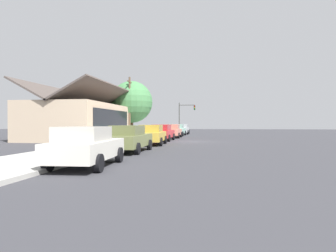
{
  "coord_description": "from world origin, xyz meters",
  "views": [
    {
      "loc": [
        -28.01,
        -2.22,
        1.72
      ],
      "look_at": [
        0.44,
        2.16,
        1.45
      ],
      "focal_mm": 31.83,
      "sensor_mm": 36.0,
      "label": 1
    }
  ],
  "objects_px": {
    "car_olive": "(129,138)",
    "car_silver": "(183,129)",
    "shade_tree": "(132,102)",
    "utility_pole_wooden": "(130,106)",
    "traffic_light_main": "(185,113)",
    "car_cherry": "(162,132)",
    "car_mustard": "(152,135)",
    "car_seafoam": "(178,130)",
    "fire_hydrant_red": "(126,140)",
    "car_coral": "(172,131)",
    "car_ivory": "(86,146)"
  },
  "relations": [
    {
      "from": "car_silver",
      "to": "traffic_light_main",
      "type": "bearing_deg",
      "value": -2.49
    },
    {
      "from": "car_seafoam",
      "to": "utility_pole_wooden",
      "type": "relative_size",
      "value": 0.66
    },
    {
      "from": "car_olive",
      "to": "car_coral",
      "type": "height_order",
      "value": "same"
    },
    {
      "from": "utility_pole_wooden",
      "to": "car_cherry",
      "type": "bearing_deg",
      "value": -143.83
    },
    {
      "from": "car_ivory",
      "to": "car_olive",
      "type": "bearing_deg",
      "value": -2.93
    },
    {
      "from": "car_silver",
      "to": "utility_pole_wooden",
      "type": "bearing_deg",
      "value": 150.86
    },
    {
      "from": "utility_pole_wooden",
      "to": "car_mustard",
      "type": "bearing_deg",
      "value": -156.82
    },
    {
      "from": "car_olive",
      "to": "car_cherry",
      "type": "relative_size",
      "value": 1.02
    },
    {
      "from": "car_silver",
      "to": "fire_hydrant_red",
      "type": "bearing_deg",
      "value": 175.31
    },
    {
      "from": "car_silver",
      "to": "traffic_light_main",
      "type": "relative_size",
      "value": 0.91
    },
    {
      "from": "car_ivory",
      "to": "shade_tree",
      "type": "bearing_deg",
      "value": 8.96
    },
    {
      "from": "car_cherry",
      "to": "car_seafoam",
      "type": "xyz_separation_m",
      "value": [
        11.65,
        -0.11,
        -0.0
      ]
    },
    {
      "from": "utility_pole_wooden",
      "to": "fire_hydrant_red",
      "type": "distance_m",
      "value": 15.77
    },
    {
      "from": "traffic_light_main",
      "to": "car_coral",
      "type": "bearing_deg",
      "value": 179.76
    },
    {
      "from": "car_mustard",
      "to": "car_coral",
      "type": "bearing_deg",
      "value": -2.43
    },
    {
      "from": "car_coral",
      "to": "car_silver",
      "type": "relative_size",
      "value": 1.0
    },
    {
      "from": "car_ivory",
      "to": "traffic_light_main",
      "type": "height_order",
      "value": "traffic_light_main"
    },
    {
      "from": "car_silver",
      "to": "car_coral",
      "type": "bearing_deg",
      "value": 178.97
    },
    {
      "from": "fire_hydrant_red",
      "to": "car_olive",
      "type": "bearing_deg",
      "value": -160.35
    },
    {
      "from": "car_silver",
      "to": "shade_tree",
      "type": "bearing_deg",
      "value": 143.48
    },
    {
      "from": "car_cherry",
      "to": "utility_pole_wooden",
      "type": "distance_m",
      "value": 9.71
    },
    {
      "from": "shade_tree",
      "to": "traffic_light_main",
      "type": "height_order",
      "value": "shade_tree"
    },
    {
      "from": "car_olive",
      "to": "car_silver",
      "type": "relative_size",
      "value": 1.03
    },
    {
      "from": "traffic_light_main",
      "to": "car_seafoam",
      "type": "bearing_deg",
      "value": 179.29
    },
    {
      "from": "car_ivory",
      "to": "car_coral",
      "type": "bearing_deg",
      "value": -3.43
    },
    {
      "from": "car_silver",
      "to": "fire_hydrant_red",
      "type": "height_order",
      "value": "car_silver"
    },
    {
      "from": "car_silver",
      "to": "shade_tree",
      "type": "distance_m",
      "value": 10.87
    },
    {
      "from": "car_silver",
      "to": "shade_tree",
      "type": "xyz_separation_m",
      "value": [
        -8.33,
        5.92,
        3.7
      ]
    },
    {
      "from": "traffic_light_main",
      "to": "fire_hydrant_red",
      "type": "xyz_separation_m",
      "value": [
        -29.15,
        1.66,
        -2.99
      ]
    },
    {
      "from": "shade_tree",
      "to": "utility_pole_wooden",
      "type": "bearing_deg",
      "value": -170.84
    },
    {
      "from": "shade_tree",
      "to": "utility_pole_wooden",
      "type": "relative_size",
      "value": 0.97
    },
    {
      "from": "car_ivory",
      "to": "car_seafoam",
      "type": "bearing_deg",
      "value": -3.25
    },
    {
      "from": "car_cherry",
      "to": "utility_pole_wooden",
      "type": "relative_size",
      "value": 0.63
    },
    {
      "from": "utility_pole_wooden",
      "to": "car_ivory",
      "type": "bearing_deg",
      "value": -167.67
    },
    {
      "from": "car_ivory",
      "to": "car_cherry",
      "type": "bearing_deg",
      "value": -3.0
    },
    {
      "from": "shade_tree",
      "to": "car_olive",
      "type": "bearing_deg",
      "value": -164.62
    },
    {
      "from": "car_coral",
      "to": "fire_hydrant_red",
      "type": "height_order",
      "value": "car_coral"
    },
    {
      "from": "car_olive",
      "to": "shade_tree",
      "type": "height_order",
      "value": "shade_tree"
    },
    {
      "from": "car_olive",
      "to": "car_silver",
      "type": "xyz_separation_m",
      "value": [
        29.38,
        -0.12,
        -0.0
      ]
    },
    {
      "from": "car_mustard",
      "to": "car_seafoam",
      "type": "height_order",
      "value": "same"
    },
    {
      "from": "car_mustard",
      "to": "traffic_light_main",
      "type": "xyz_separation_m",
      "value": [
        27.3,
        -0.09,
        2.68
      ]
    },
    {
      "from": "car_mustard",
      "to": "utility_pole_wooden",
      "type": "distance_m",
      "value": 14.48
    },
    {
      "from": "car_cherry",
      "to": "car_ivory",
      "type": "bearing_deg",
      "value": -179.46
    },
    {
      "from": "car_mustard",
      "to": "car_ivory",
      "type": "bearing_deg",
      "value": 177.23
    },
    {
      "from": "car_ivory",
      "to": "utility_pole_wooden",
      "type": "bearing_deg",
      "value": 9.21
    },
    {
      "from": "car_ivory",
      "to": "car_mustard",
      "type": "bearing_deg",
      "value": -3.6
    },
    {
      "from": "car_seafoam",
      "to": "utility_pole_wooden",
      "type": "xyz_separation_m",
      "value": [
        -4.22,
        5.53,
        3.11
      ]
    },
    {
      "from": "car_ivory",
      "to": "car_silver",
      "type": "height_order",
      "value": "same"
    },
    {
      "from": "car_cherry",
      "to": "fire_hydrant_red",
      "type": "bearing_deg",
      "value": 169.54
    },
    {
      "from": "car_silver",
      "to": "traffic_light_main",
      "type": "height_order",
      "value": "traffic_light_main"
    }
  ]
}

